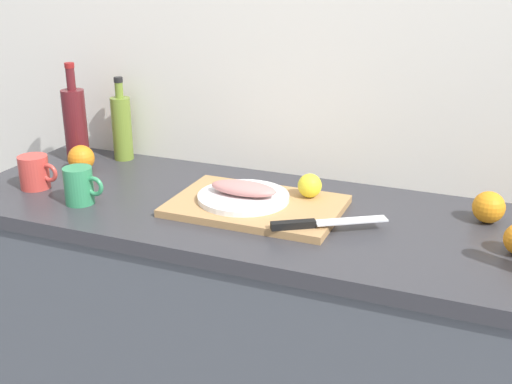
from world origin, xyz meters
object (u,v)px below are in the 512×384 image
fish_fillet (243,189)px  orange_0 (489,207)px  wine_bottle (75,123)px  chef_knife (315,223)px  olive_oil_bottle (122,127)px  cutting_board (256,206)px  coffee_mug_1 (35,172)px  lemon_0 (310,186)px  coffee_mug_0 (80,186)px  white_plate (243,197)px

fish_fillet → orange_0: bearing=12.8°
fish_fillet → wine_bottle: (-0.66, 0.17, 0.07)m
chef_knife → olive_oil_bottle: olive_oil_bottle is taller
cutting_board → wine_bottle: (-0.70, 0.17, 0.12)m
olive_oil_bottle → wine_bottle: wine_bottle is taller
coffee_mug_1 → fish_fillet: bearing=8.5°
lemon_0 → coffee_mug_0: coffee_mug_0 is taller
cutting_board → chef_knife: size_ratio=1.72×
coffee_mug_0 → olive_oil_bottle: bearing=106.3°
lemon_0 → cutting_board: bearing=-141.9°
fish_fillet → lemon_0: bearing=29.6°
olive_oil_bottle → coffee_mug_1: olive_oil_bottle is taller
olive_oil_bottle → coffee_mug_0: (0.11, -0.38, -0.06)m
cutting_board → coffee_mug_0: size_ratio=3.78×
cutting_board → orange_0: size_ratio=5.49×
chef_knife → wine_bottle: size_ratio=0.81×
coffee_mug_0 → coffee_mug_1: size_ratio=0.95×
chef_knife → cutting_board: bearing=122.1°
chef_knife → wine_bottle: (-0.90, 0.27, 0.10)m
olive_oil_bottle → coffee_mug_0: 0.40m
orange_0 → olive_oil_bottle: bearing=175.0°
cutting_board → lemon_0: lemon_0 is taller
fish_fillet → coffee_mug_1: coffee_mug_1 is taller
coffee_mug_0 → wine_bottle: bearing=127.6°
wine_bottle → coffee_mug_0: (0.24, -0.31, -0.07)m
cutting_board → olive_oil_bottle: (-0.57, 0.25, 0.10)m
lemon_0 → coffee_mug_0: (-0.58, -0.23, -0.00)m
white_plate → fish_fillet: 0.03m
cutting_board → fish_fillet: bearing=174.3°
fish_fillet → lemon_0: 0.18m
wine_bottle → orange_0: wine_bottle is taller
wine_bottle → coffee_mug_1: 0.28m
fish_fillet → lemon_0: (0.16, 0.09, -0.00)m
chef_knife → olive_oil_bottle: (-0.77, 0.34, 0.08)m
white_plate → olive_oil_bottle: size_ratio=0.91×
chef_knife → coffee_mug_1: coffee_mug_1 is taller
cutting_board → orange_0: (0.58, 0.14, 0.03)m
cutting_board → olive_oil_bottle: 0.63m
coffee_mug_1 → orange_0: bearing=10.7°
white_plate → coffee_mug_0: coffee_mug_0 is taller
wine_bottle → coffee_mug_1: bearing=-79.9°
orange_0 → lemon_0: bearing=-173.7°
lemon_0 → coffee_mug_0: size_ratio=0.55×
coffee_mug_0 → coffee_mug_1: 0.20m
coffee_mug_0 → orange_0: 1.08m
lemon_0 → wine_bottle: 0.83m
chef_knife → orange_0: (0.39, 0.24, 0.01)m
chef_knife → lemon_0: 0.20m
chef_knife → fish_fillet: bearing=125.2°
white_plate → coffee_mug_1: bearing=-171.5°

